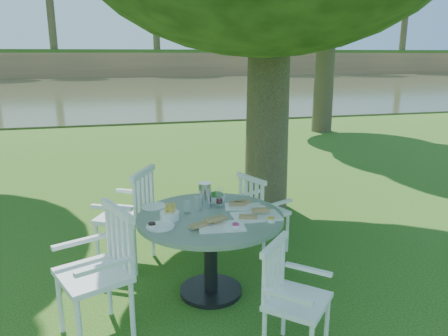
{
  "coord_description": "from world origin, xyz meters",
  "views": [
    {
      "loc": [
        -1.2,
        -4.4,
        2.1
      ],
      "look_at": [
        0.0,
        0.2,
        0.85
      ],
      "focal_mm": 35.0,
      "sensor_mm": 36.0,
      "label": 1
    }
  ],
  "objects": [
    {
      "name": "ground",
      "position": [
        0.0,
        0.0,
        0.0
      ],
      "size": [
        140.0,
        140.0,
        0.0
      ],
      "primitive_type": "plane",
      "color": "#1B430D",
      "rests_on": "ground"
    },
    {
      "name": "table",
      "position": [
        -0.42,
        -0.94,
        0.58
      ],
      "size": [
        1.27,
        1.27,
        0.74
      ],
      "color": "black",
      "rests_on": "ground"
    },
    {
      "name": "chair_ne",
      "position": [
        0.26,
        -0.25,
        0.51
      ],
      "size": [
        0.54,
        0.56,
        0.87
      ],
      "rotation": [
        0.0,
        0.0,
        -4.32
      ],
      "color": "white",
      "rests_on": "ground"
    },
    {
      "name": "chair_nw",
      "position": [
        -1.04,
        -0.2,
        0.59
      ],
      "size": [
        0.66,
        0.67,
        1.0
      ],
      "rotation": [
        0.0,
        0.0,
        -2.07
      ],
      "color": "white",
      "rests_on": "ground"
    },
    {
      "name": "chair_sw",
      "position": [
        -1.31,
        -1.3,
        0.59
      ],
      "size": [
        0.63,
        0.64,
        1.0
      ],
      "rotation": [
        0.0,
        0.0,
        -1.18
      ],
      "color": "white",
      "rests_on": "ground"
    },
    {
      "name": "chair_se",
      "position": [
        -0.09,
        -1.87,
        0.49
      ],
      "size": [
        0.58,
        0.58,
        0.84
      ],
      "rotation": [
        0.0,
        0.0,
        0.81
      ],
      "color": "white",
      "rests_on": "ground"
    },
    {
      "name": "tableware",
      "position": [
        -0.42,
        -0.87,
        0.79
      ],
      "size": [
        1.14,
        0.87,
        0.23
      ],
      "color": "white",
      "rests_on": "table"
    },
    {
      "name": "river",
      "position": [
        0.0,
        23.0,
        0.0
      ],
      "size": [
        100.0,
        28.0,
        0.12
      ],
      "primitive_type": "cube",
      "color": "#383C23",
      "rests_on": "ground"
    }
  ]
}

